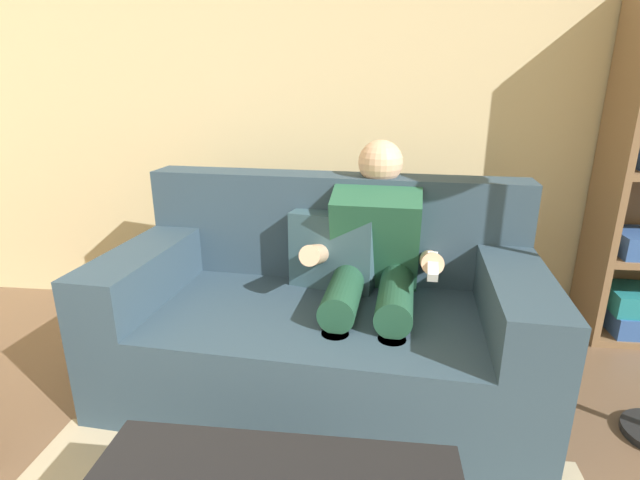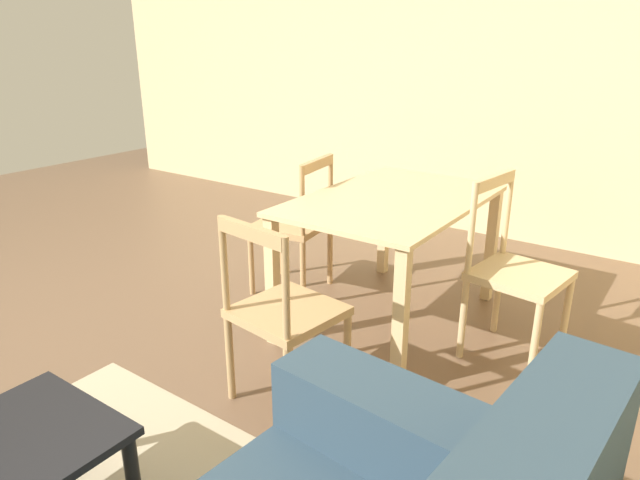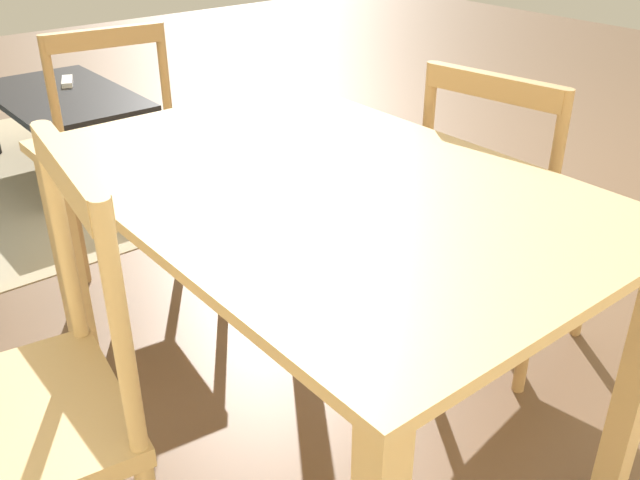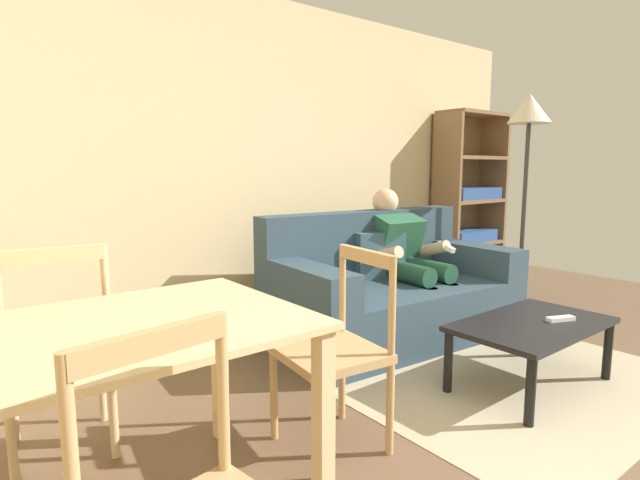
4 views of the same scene
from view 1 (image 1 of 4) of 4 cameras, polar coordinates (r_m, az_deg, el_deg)
name	(u,v)px [view 1 (image 1 of 4)]	position (r m, az deg, el deg)	size (l,w,h in m)	color
wall_back	(192,96)	(3.02, -15.14, 16.30)	(6.60, 0.12, 2.54)	#D1BC8C
couch	(323,314)	(2.22, 0.37, -8.82)	(1.91, 1.10, 0.92)	#2D4251
person_lounging	(373,265)	(2.14, 6.37, -2.98)	(0.62, 0.93, 1.09)	#23563D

